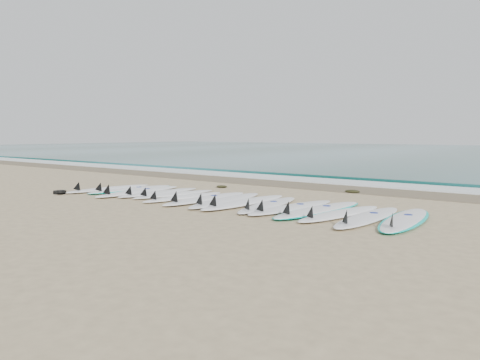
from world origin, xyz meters
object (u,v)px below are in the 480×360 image
Objects in this scene: surfboard_14 at (405,219)px; leash_coil at (60,192)px; surfboard_0 at (107,188)px; surfboard_7 at (225,200)px.

surfboard_14 reaches higher than leash_coil.
surfboard_0 is at bearing 175.60° from surfboard_14.
surfboard_14 is at bearing 6.74° from surfboard_0.
surfboard_14 is at bearing -5.85° from surfboard_7.
surfboard_0 is 5.62× the size of leash_coil.
leash_coil is (-0.33, -1.20, -0.01)m from surfboard_0.
surfboard_7 is 4.53m from leash_coil.
surfboard_7 reaches higher than surfboard_14.
surfboard_0 is at bearing 74.47° from leash_coil.
surfboard_14 is (7.91, 0.33, -0.01)m from surfboard_0.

